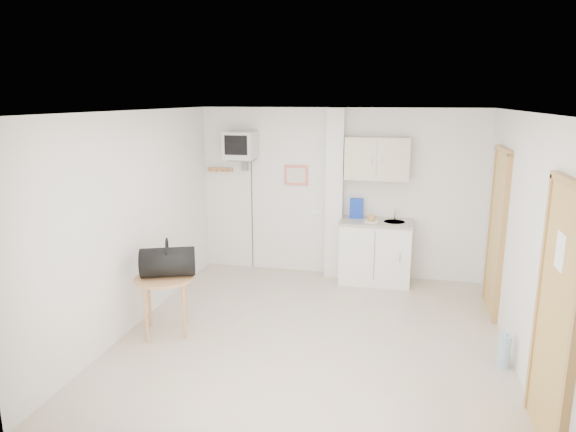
% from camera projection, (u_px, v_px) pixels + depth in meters
% --- Properties ---
extents(ground, '(4.50, 4.50, 0.00)m').
position_uv_depth(ground, '(312.00, 337.00, 5.78)').
color(ground, '#B6A992').
rests_on(ground, ground).
extents(room_envelope, '(4.24, 4.54, 2.55)m').
position_uv_depth(room_envelope, '(337.00, 203.00, 5.47)').
color(room_envelope, white).
rests_on(room_envelope, ground).
extents(kitchenette, '(1.03, 0.58, 2.10)m').
position_uv_depth(kitchenette, '(376.00, 228.00, 7.39)').
color(kitchenette, white).
rests_on(kitchenette, ground).
extents(crt_television, '(0.44, 0.45, 2.15)m').
position_uv_depth(crt_television, '(240.00, 146.00, 7.58)').
color(crt_television, slate).
rests_on(crt_television, ground).
extents(round_table, '(0.66, 0.66, 0.67)m').
position_uv_depth(round_table, '(165.00, 284.00, 5.78)').
color(round_table, '#AA7447').
rests_on(round_table, ground).
extents(duffel_bag, '(0.68, 0.53, 0.44)m').
position_uv_depth(duffel_bag, '(168.00, 262.00, 5.75)').
color(duffel_bag, black).
rests_on(duffel_bag, round_table).
extents(water_bottle, '(0.13, 0.13, 0.38)m').
position_uv_depth(water_bottle, '(504.00, 351.00, 5.11)').
color(water_bottle, '#8EB2C5').
rests_on(water_bottle, ground).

